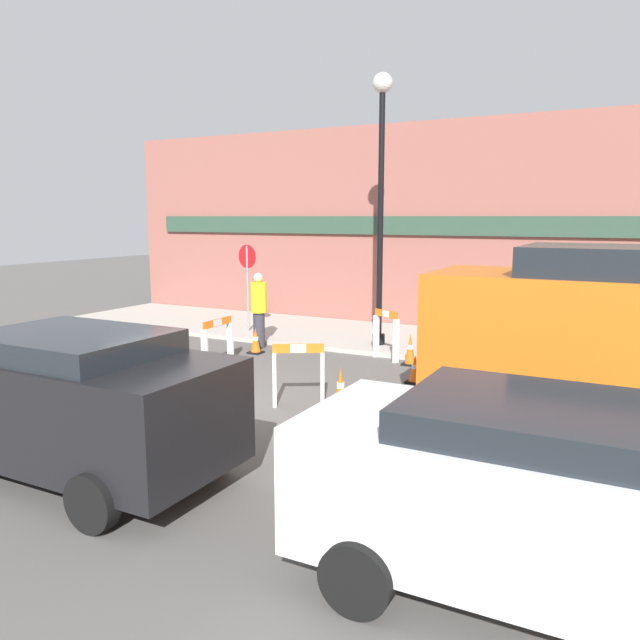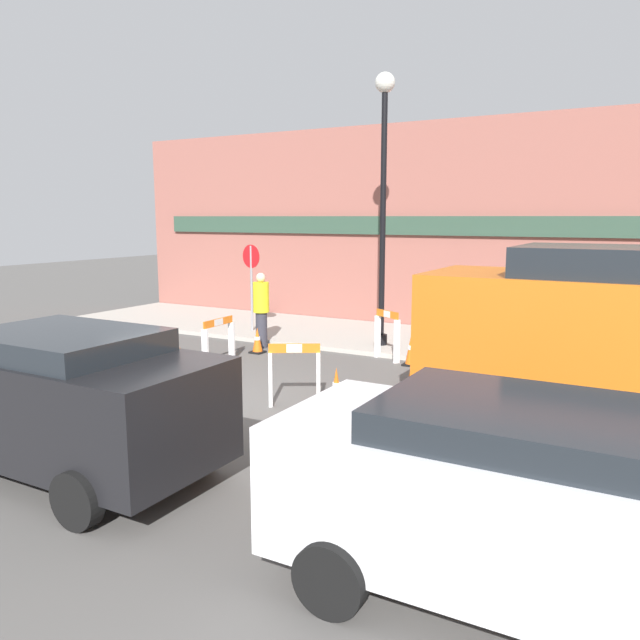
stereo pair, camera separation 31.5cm
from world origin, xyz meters
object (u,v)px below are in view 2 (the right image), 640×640
(stop_sign, at_px, (251,273))
(parked_car_2, at_px, (519,493))
(parked_car_1, at_px, (65,394))
(work_van, at_px, (634,339))
(streetlamp_post, at_px, (384,176))
(person_pedestrian, at_px, (623,321))
(person_worker, at_px, (261,308))

(stop_sign, distance_m, parked_car_2, 11.95)
(parked_car_1, bearing_deg, stop_sign, 111.49)
(stop_sign, distance_m, work_van, 9.86)
(streetlamp_post, xyz_separation_m, person_pedestrian, (4.99, 0.59, -2.94))
(stop_sign, relative_size, parked_car_1, 0.58)
(person_pedestrian, relative_size, work_van, 0.30)
(person_worker, bearing_deg, work_van, 17.80)
(streetlamp_post, height_order, person_worker, streetlamp_post)
(person_pedestrian, bearing_deg, person_worker, 44.31)
(work_van, bearing_deg, streetlamp_post, 143.93)
(stop_sign, bearing_deg, streetlamp_post, -169.56)
(person_worker, xyz_separation_m, person_pedestrian, (7.50, 1.80, 0.05))
(person_worker, relative_size, work_van, 0.32)
(parked_car_2, distance_m, work_van, 4.50)
(streetlamp_post, relative_size, stop_sign, 2.71)
(streetlamp_post, xyz_separation_m, parked_car_1, (-0.36, -8.35, -2.95))
(person_worker, bearing_deg, parked_car_2, -7.50)
(work_van, bearing_deg, stop_sign, 156.41)
(streetlamp_post, distance_m, stop_sign, 4.34)
(streetlamp_post, xyz_separation_m, work_van, (5.37, -3.91, -2.50))
(person_worker, relative_size, person_pedestrian, 1.06)
(stop_sign, xyz_separation_m, work_van, (9.04, -3.95, -0.17))
(person_worker, height_order, work_van, work_van)
(streetlamp_post, height_order, parked_car_1, streetlamp_post)
(stop_sign, bearing_deg, parked_car_2, 146.31)
(parked_car_1, relative_size, parked_car_2, 1.00)
(person_pedestrian, height_order, parked_car_2, person_pedestrian)
(streetlamp_post, xyz_separation_m, stop_sign, (-3.67, 0.03, -2.33))
(person_worker, height_order, parked_car_1, person_worker)
(person_worker, bearing_deg, parked_car_1, -36.52)
(stop_sign, xyz_separation_m, parked_car_1, (3.30, -8.39, -0.62))
(work_van, bearing_deg, parked_car_2, -97.03)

